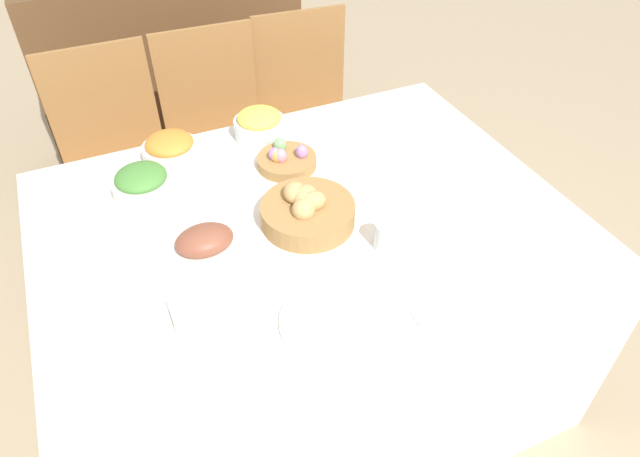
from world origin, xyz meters
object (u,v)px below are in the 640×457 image
(butter_dish, at_px, (199,309))
(sideboard, at_px, (172,66))
(chair_far_right, at_px, (309,114))
(chair_far_center, at_px, (220,135))
(dinner_plate, at_px, (335,321))
(knife, at_px, (393,301))
(drinking_cup, at_px, (386,235))
(spoon, at_px, (403,298))
(pineapple_bowl, at_px, (260,124))
(ham_platter, at_px, (205,242))
(bread_basket, at_px, (308,210))
(fork, at_px, (273,344))
(green_salad_bowl, at_px, (142,184))
(egg_basket, at_px, (286,160))
(carrot_bowl, at_px, (170,149))
(chair_far_left, at_px, (118,158))

(butter_dish, bearing_deg, sideboard, 80.18)
(sideboard, bearing_deg, chair_far_right, -59.16)
(chair_far_center, relative_size, dinner_plate, 3.41)
(sideboard, bearing_deg, knife, -86.73)
(chair_far_right, relative_size, drinking_cup, 11.45)
(sideboard, bearing_deg, spoon, -85.91)
(chair_far_right, bearing_deg, drinking_cup, -97.69)
(sideboard, relative_size, pineapple_bowl, 7.30)
(spoon, bearing_deg, ham_platter, 139.88)
(chair_far_center, relative_size, drinking_cup, 11.45)
(chair_far_right, bearing_deg, bread_basket, -108.30)
(bread_basket, relative_size, pineapple_bowl, 1.53)
(chair_far_right, distance_m, fork, 1.50)
(ham_platter, relative_size, butter_dish, 1.85)
(green_salad_bowl, height_order, fork, green_salad_bowl)
(egg_basket, bearing_deg, bread_basket, -98.77)
(chair_far_right, bearing_deg, carrot_bowl, -140.55)
(spoon, bearing_deg, chair_far_center, 98.28)
(sideboard, height_order, pineapple_bowl, sideboard)
(chair_far_right, relative_size, carrot_bowl, 5.03)
(green_salad_bowl, xyz_separation_m, knife, (0.48, -0.69, -0.04))
(sideboard, bearing_deg, egg_basket, -86.34)
(carrot_bowl, xyz_separation_m, fork, (0.04, -0.84, -0.04))
(chair_far_left, bearing_deg, chair_far_right, -0.06)
(chair_far_center, height_order, butter_dish, chair_far_center)
(chair_far_right, height_order, carrot_bowl, chair_far_right)
(egg_basket, relative_size, knife, 1.02)
(ham_platter, xyz_separation_m, fork, (0.05, -0.38, -0.02))
(knife, xyz_separation_m, spoon, (0.03, 0.00, 0.00))
(chair_far_left, bearing_deg, chair_far_center, -0.05)
(carrot_bowl, xyz_separation_m, knife, (0.36, -0.84, -0.04))
(bread_basket, bearing_deg, knife, -79.06)
(bread_basket, relative_size, carrot_bowl, 1.48)
(chair_far_center, relative_size, pineapple_bowl, 5.19)
(dinner_plate, relative_size, spoon, 1.44)
(pineapple_bowl, distance_m, spoon, 0.86)
(bread_basket, xyz_separation_m, drinking_cup, (0.15, -0.18, -0.00))
(chair_far_left, relative_size, chair_far_right, 1.00)
(ham_platter, height_order, butter_dish, ham_platter)
(pineapple_bowl, bearing_deg, bread_basket, -93.14)
(egg_basket, distance_m, dinner_plate, 0.67)
(chair_far_right, xyz_separation_m, carrot_bowl, (-0.69, -0.48, 0.29))
(carrot_bowl, bearing_deg, spoon, -65.19)
(knife, bearing_deg, chair_far_left, 108.14)
(chair_far_right, height_order, dinner_plate, chair_far_right)
(ham_platter, height_order, knife, ham_platter)
(dinner_plate, bearing_deg, carrot_bowl, 103.30)
(chair_far_left, bearing_deg, drinking_cup, -62.13)
(drinking_cup, bearing_deg, chair_far_right, 77.49)
(knife, bearing_deg, chair_far_center, 90.42)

